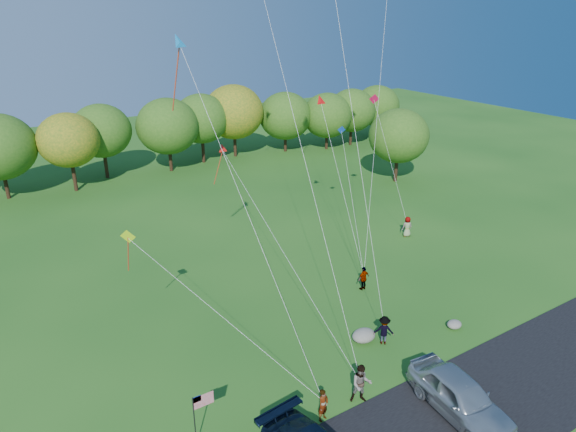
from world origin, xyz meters
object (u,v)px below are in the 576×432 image
Objects in this scene: flyer_c at (384,330)px; flyer_a at (323,405)px; flyer_d at (364,278)px; flyer_e at (407,227)px; flyer_b at (361,384)px; minivan_silver at (460,396)px.

flyer_a is at bearing 62.53° from flyer_c.
flyer_d is 0.98× the size of flyer_e.
flyer_b is at bearing 55.46° from flyer_e.
flyer_a is 6.53m from flyer_c.
flyer_b reaches higher than flyer_a.
flyer_d is at bearing 44.77° from flyer_e.
minivan_silver is at bearing 68.34° from flyer_e.
flyer_c is at bearing 54.08° from flyer_d.
minivan_silver is 3.22× the size of flyer_e.
flyer_c is (5.93, 2.72, 0.03)m from flyer_a.
flyer_d is 9.31m from flyer_e.
flyer_a is 20.77m from flyer_e.
minivan_silver is 18.98m from flyer_e.
minivan_silver is at bearing -11.32° from flyer_b.
flyer_b is at bearing 143.02° from minivan_silver.
flyer_a is at bearing 156.72° from minivan_silver.
flyer_b is at bearing -18.09° from flyer_a.
flyer_c is 1.00× the size of flyer_e.
flyer_a is at bearing -148.88° from flyer_b.
minivan_silver is 3.35× the size of flyer_a.
flyer_e is (11.59, 15.03, -0.14)m from minivan_silver.
minivan_silver is 3.30× the size of flyer_d.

